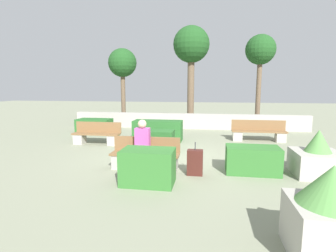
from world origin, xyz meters
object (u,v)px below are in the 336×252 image
Objects in this scene: bench_front at (145,157)px; planter_corner_left at (330,215)px; bench_left_side at (259,133)px; planter_corner_right at (317,158)px; bench_right_side at (97,136)px; suitcase at (195,162)px; tree_leftmost at (122,64)px; tree_center_right at (260,52)px; person_seated_man at (141,143)px; tree_center_left at (191,47)px.

bench_front is 4.52m from planter_corner_left.
bench_left_side is 1.87× the size of planter_corner_right.
planter_corner_right is at bearing 71.85° from planter_corner_left.
bench_front and bench_left_side have the same top height.
bench_left_side and bench_right_side have the same top height.
planter_corner_right is 1.37× the size of suitcase.
tree_leftmost reaches higher than bench_front.
bench_right_side is 9.62m from tree_center_right.
suitcase is (1.39, -0.15, -0.41)m from person_seated_man.
planter_corner_right is 0.26× the size of tree_leftmost.
tree_center_left is at bearing 8.69° from tree_leftmost.
tree_center_left reaches higher than bench_front.
person_seated_man is 1.08× the size of planter_corner_left.
bench_left_side is 0.43× the size of tree_center_right.
bench_front is 0.37× the size of tree_center_right.
tree_center_right is at bearing 63.23° from bench_front.
bench_right_side is at bearing 142.88° from suitcase.
tree_leftmost is (-0.77, 5.43, 3.12)m from bench_right_side.
bench_front is 2.19× the size of suitcase.
bench_right_side is 8.21m from planter_corner_left.
bench_left_side is at bearing 99.39° from planter_corner_right.
tree_center_right is (7.56, 0.30, 0.56)m from tree_leftmost.
planter_corner_left is at bearing -60.08° from tree_leftmost.
planter_corner_left is 3.56m from planter_corner_right.
person_seated_man is 0.27× the size of tree_center_right.
tree_center_right is (-0.05, 8.22, 3.57)m from planter_corner_right.
bench_front is 1.38× the size of person_seated_man.
tree_center_right is at bearing -4.49° from tree_center_left.
bench_left_side is 5.73m from person_seated_man.
planter_corner_left is (5.73, -5.87, 0.26)m from bench_right_side.
tree_center_left reaches higher than suitcase.
tree_leftmost is at bearing 133.88° from planter_corner_right.
bench_right_side is at bearing 131.82° from person_seated_man.
suitcase is (-2.95, -0.46, -0.11)m from planter_corner_right.
tree_center_left reaches higher than tree_leftmost.
bench_front is 4.29m from planter_corner_right.
tree_center_right reaches higher than tree_leftmost.
suitcase is (3.89, -2.94, 0.00)m from bench_right_side.
tree_leftmost reaches higher than planter_corner_left.
tree_center_right reaches higher than bench_left_side.
bench_right_side is 0.33× the size of tree_center_left.
person_seated_man is 4.37m from planter_corner_right.
bench_right_side is at bearing -81.94° from tree_leftmost.
person_seated_man is at bearing -43.33° from bench_right_side.
planter_corner_left is (3.24, -3.07, -0.15)m from person_seated_man.
tree_center_right is at bearing 90.36° from planter_corner_right.
bench_front is 10.09m from tree_center_right.
bench_front is 9.59m from tree_center_left.
person_seated_man is (-0.06, -0.14, 0.41)m from bench_front.
tree_leftmost is at bearing 112.37° from bench_front.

